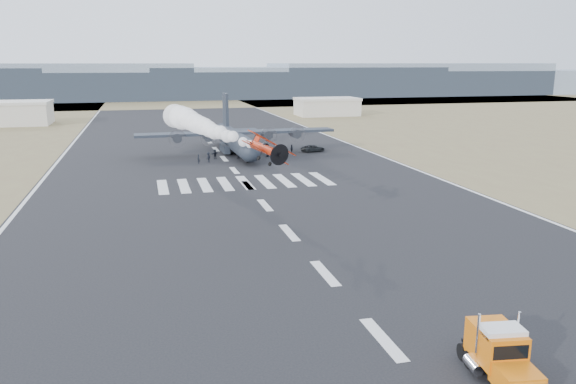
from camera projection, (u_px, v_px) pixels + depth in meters
name	position (u px, v px, depth m)	size (l,w,h in m)	color
ground	(383.00, 339.00, 36.23)	(500.00, 500.00, 0.00)	black
scrub_far	(174.00, 102.00, 253.16)	(500.00, 80.00, 0.00)	brown
runway_markings	(234.00, 170.00, 92.82)	(60.00, 260.00, 0.01)	silver
ridge_seg_c	(29.00, 82.00, 263.67)	(150.00, 50.00, 17.00)	slate
ridge_seg_d	(170.00, 85.00, 279.99)	(150.00, 50.00, 13.00)	slate
ridge_seg_e	(295.00, 82.00, 295.63)	(150.00, 50.00, 15.00)	slate
ridge_seg_f	(408.00, 79.00, 311.28)	(150.00, 50.00, 17.00)	slate
ridge_seg_g	(510.00, 82.00, 327.60)	(150.00, 50.00, 13.00)	slate
hangar_left	(5.00, 113.00, 159.53)	(24.50, 14.50, 6.70)	#B5AFA1
hangar_right	(327.00, 106.00, 188.26)	(20.50, 12.50, 5.90)	#B5AFA1
semi_truck	(500.00, 354.00, 31.23)	(3.21, 7.38, 3.25)	black
aerobatic_biplane	(266.00, 149.00, 57.38)	(5.45, 5.58, 4.15)	#A71F0B
smoke_trail	(188.00, 119.00, 84.12)	(8.57, 36.92, 3.82)	white
transport_aircraft	(235.00, 139.00, 109.86)	(38.40, 31.65, 11.11)	#1E222E
support_vehicle	(313.00, 148.00, 112.11)	(2.25, 4.87, 1.35)	black
crew_a	(198.00, 159.00, 98.86)	(0.60, 0.50, 1.65)	black
crew_b	(238.00, 154.00, 103.79)	(0.79, 0.49, 1.63)	black
crew_c	(208.00, 157.00, 100.24)	(1.16, 0.54, 1.80)	black
crew_d	(292.00, 149.00, 109.75)	(1.05, 0.54, 1.80)	black
crew_e	(268.00, 152.00, 106.12)	(0.88, 0.54, 1.81)	black
crew_f	(215.00, 154.00, 103.66)	(1.67, 0.54, 1.80)	black
crew_g	(248.00, 151.00, 107.20)	(0.63, 0.52, 1.74)	black
crew_h	(276.00, 155.00, 102.78)	(0.78, 0.48, 1.61)	black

